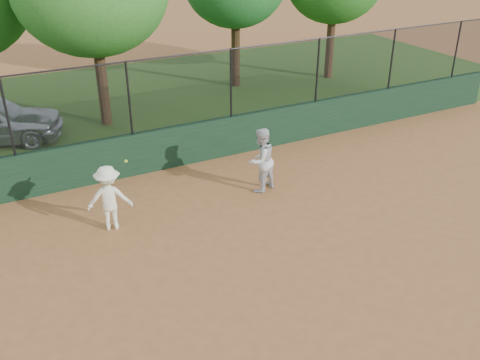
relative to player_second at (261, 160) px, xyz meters
name	(u,v)px	position (x,y,z in m)	size (l,w,h in m)	color
ground	(256,288)	(-2.12, -3.55, -0.86)	(80.00, 80.00, 0.00)	#A56235
back_wall	(152,151)	(-2.12, 2.45, -0.26)	(26.00, 0.20, 1.20)	#17341F
grass_strip	(99,109)	(-2.12, 8.45, -0.86)	(36.00, 12.00, 0.01)	#284816
player_second	(261,160)	(0.00, 0.00, 0.00)	(0.84, 0.65, 1.72)	silver
player_main	(109,198)	(-3.99, -0.05, -0.07)	(1.14, 0.85, 1.76)	white
fence_assembly	(146,95)	(-2.15, 2.45, 1.37)	(26.00, 0.06, 2.00)	black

